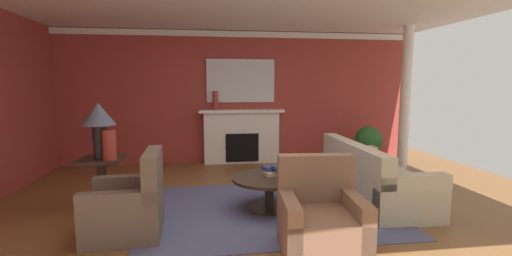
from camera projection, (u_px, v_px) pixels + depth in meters
The scene contains 19 objects.
ground_plane at pixel (258, 216), 4.59m from camera, with size 9.51×9.51×0.00m, color brown.
wall_fireplace at pixel (235, 97), 7.71m from camera, with size 7.91×0.12×2.82m, color #9E3833.
crown_moulding at pixel (235, 34), 7.47m from camera, with size 7.91×0.08×0.12m, color white.
area_rug at pixel (269, 209), 4.81m from camera, with size 3.24×2.47×0.01m, color #4C517A.
fireplace at pixel (242, 138), 7.63m from camera, with size 1.80×0.35×1.15m.
mantel_mirror at pixel (241, 81), 7.59m from camera, with size 1.45×0.04×0.91m, color silver.
sofa at pixel (372, 180), 5.19m from camera, with size 0.93×2.11×0.85m.
armchair_near_window at pixel (129, 208), 3.98m from camera, with size 0.83×0.83×0.95m.
armchair_facing_fireplace at pixel (321, 223), 3.56m from camera, with size 0.86×0.86×0.95m.
coffee_table at pixel (269, 185), 4.77m from camera, with size 1.00×1.00×0.45m.
side_table at pixel (102, 180), 4.81m from camera, with size 0.56×0.56×0.70m.
table_lamp at pixel (99, 119), 4.71m from camera, with size 0.44×0.44×0.75m.
vase_on_side_table at pixel (109, 145), 4.65m from camera, with size 0.17×0.17×0.40m, color #9E3328.
vase_mantel_left at pixel (215, 101), 7.40m from camera, with size 0.11×0.11×0.39m, color #9E3328.
book_red_cover at pixel (273, 173), 4.87m from camera, with size 0.25×0.20×0.05m, color tan.
book_art_folio at pixel (270, 168), 4.92m from camera, with size 0.19×0.18×0.06m, color navy.
book_small_novel at pixel (280, 167), 4.78m from camera, with size 0.19×0.15×0.04m, color navy.
potted_plant at pixel (368, 143), 7.31m from camera, with size 0.56×0.56×0.83m.
column_white at pixel (405, 98), 7.06m from camera, with size 0.20×0.20×2.82m, color white.
Camera 1 is at (-0.65, -4.36, 1.69)m, focal length 24.89 mm.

